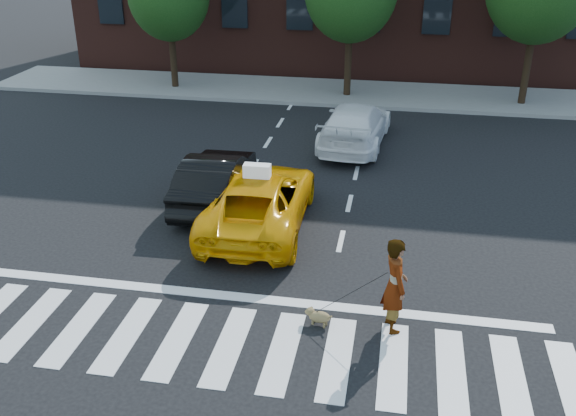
{
  "coord_description": "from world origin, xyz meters",
  "views": [
    {
      "loc": [
        2.79,
        -9.23,
        7.4
      ],
      "look_at": [
        0.42,
        3.74,
        1.1
      ],
      "focal_mm": 40.0,
      "sensor_mm": 36.0,
      "label": 1
    }
  ],
  "objects": [
    {
      "name": "white_suv",
      "position": [
        1.32,
        11.29,
        0.71
      ],
      "size": [
        2.36,
        5.02,
        1.41
      ],
      "primitive_type": "imported",
      "rotation": [
        0.0,
        0.0,
        3.06
      ],
      "color": "white",
      "rests_on": "ground"
    },
    {
      "name": "dog",
      "position": [
        1.51,
        0.96,
        0.19
      ],
      "size": [
        0.57,
        0.33,
        0.33
      ],
      "rotation": [
        0.0,
        0.0,
        -0.3
      ],
      "color": "brown",
      "rests_on": "ground"
    },
    {
      "name": "ground",
      "position": [
        0.0,
        0.0,
        0.0
      ],
      "size": [
        120.0,
        120.0,
        0.0
      ],
      "primitive_type": "plane",
      "color": "black",
      "rests_on": "ground"
    },
    {
      "name": "taxi_sign",
      "position": [
        -0.51,
        4.69,
        1.57
      ],
      "size": [
        0.66,
        0.3,
        0.32
      ],
      "primitive_type": "cube",
      "rotation": [
        0.0,
        0.0,
        3.17
      ],
      "color": "white",
      "rests_on": "taxi"
    },
    {
      "name": "crosswalk",
      "position": [
        0.0,
        0.0,
        0.01
      ],
      "size": [
        13.0,
        2.4,
        0.01
      ],
      "primitive_type": "cube",
      "color": "silver",
      "rests_on": "ground"
    },
    {
      "name": "sidewalk_far",
      "position": [
        0.0,
        17.5,
        0.07
      ],
      "size": [
        30.0,
        4.0,
        0.15
      ],
      "primitive_type": "cube",
      "color": "slate",
      "rests_on": "ground"
    },
    {
      "name": "taxi",
      "position": [
        -0.51,
        4.89,
        0.7
      ],
      "size": [
        2.47,
        5.12,
        1.41
      ],
      "primitive_type": "imported",
      "rotation": [
        0.0,
        0.0,
        3.17
      ],
      "color": "orange",
      "rests_on": "ground"
    },
    {
      "name": "woman",
      "position": [
        2.93,
        1.1,
        0.96
      ],
      "size": [
        0.66,
        0.81,
        1.93
      ],
      "primitive_type": "imported",
      "rotation": [
        0.0,
        0.0,
        1.9
      ],
      "color": "#999999",
      "rests_on": "ground"
    },
    {
      "name": "stop_line",
      "position": [
        0.0,
        1.6,
        0.01
      ],
      "size": [
        12.0,
        0.3,
        0.01
      ],
      "primitive_type": "cube",
      "color": "silver",
      "rests_on": "ground"
    },
    {
      "name": "black_sedan",
      "position": [
        -2.0,
        6.04,
        0.68
      ],
      "size": [
        1.55,
        4.19,
        1.37
      ],
      "primitive_type": "imported",
      "rotation": [
        0.0,
        0.0,
        3.17
      ],
      "color": "black",
      "rests_on": "ground"
    }
  ]
}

